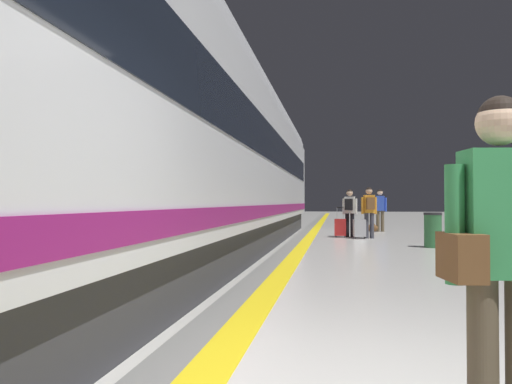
# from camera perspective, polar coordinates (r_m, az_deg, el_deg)

# --- Properties ---
(safety_line_strip) EXTENTS (0.36, 80.00, 0.01)m
(safety_line_strip) POSITION_cam_1_polar(r_m,az_deg,el_deg) (13.04, 5.24, -6.34)
(safety_line_strip) COLOR yellow
(safety_line_strip) RESTS_ON ground
(tactile_edge_band) EXTENTS (0.52, 80.00, 0.01)m
(tactile_edge_band) POSITION_cam_1_polar(r_m,az_deg,el_deg) (13.06, 4.01, -6.34)
(tactile_edge_band) COLOR slate
(tactile_edge_band) RESTS_ON ground
(high_speed_train) EXTENTS (2.94, 28.99, 4.97)m
(high_speed_train) POSITION_cam_1_polar(r_m,az_deg,el_deg) (9.92, -7.96, 6.48)
(high_speed_train) COLOR #38383D
(high_speed_train) RESTS_ON ground
(traveller_foreground) EXTENTS (0.54, 0.33, 1.68)m
(traveller_foreground) POSITION_cam_1_polar(r_m,az_deg,el_deg) (2.59, 25.91, -5.71)
(traveller_foreground) COLOR brown
(traveller_foreground) RESTS_ON ground
(passenger_near) EXTENTS (0.49, 0.36, 1.61)m
(passenger_near) POSITION_cam_1_polar(r_m,az_deg,el_deg) (17.16, 10.65, -1.89)
(passenger_near) COLOR black
(passenger_near) RESTS_ON ground
(suitcase_near) EXTENTS (0.38, 0.24, 1.01)m
(suitcase_near) POSITION_cam_1_polar(r_m,az_deg,el_deg) (16.94, 9.60, -3.99)
(suitcase_near) COLOR #A51E1E
(suitcase_near) RESTS_ON ground
(passenger_mid) EXTENTS (0.53, 0.22, 1.68)m
(passenger_mid) POSITION_cam_1_polar(r_m,az_deg,el_deg) (20.60, 13.99, -1.69)
(passenger_mid) COLOR brown
(passenger_mid) RESTS_ON ground
(duffel_bag_mid) EXTENTS (0.44, 0.26, 0.36)m
(duffel_bag_mid) POSITION_cam_1_polar(r_m,az_deg,el_deg) (20.44, 13.14, -4.02)
(duffel_bag_mid) COLOR brown
(duffel_bag_mid) RESTS_ON ground
(passenger_far) EXTENTS (0.51, 0.37, 1.66)m
(passenger_far) POSITION_cam_1_polar(r_m,az_deg,el_deg) (16.65, 12.81, -1.80)
(passenger_far) COLOR #383842
(passenger_far) RESTS_ON ground
(suitcase_far) EXTENTS (0.42, 0.31, 0.62)m
(suitcase_far) POSITION_cam_1_polar(r_m,az_deg,el_deg) (16.52, 11.72, -4.07)
(suitcase_far) COLOR #9E9EA3
(suitcase_far) RESTS_ON ground
(waste_bin) EXTENTS (0.46, 0.46, 0.91)m
(waste_bin) POSITION_cam_1_polar(r_m,az_deg,el_deg) (13.81, 19.55, -4.10)
(waste_bin) COLOR #2D6638
(waste_bin) RESTS_ON ground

